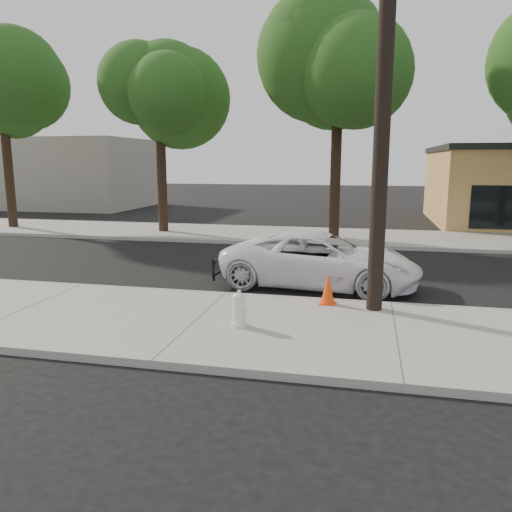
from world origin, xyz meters
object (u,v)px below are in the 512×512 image
police_cruiser (321,260)px  fire_hydrant (239,310)px  utility_pole (384,96)px  traffic_cone (328,289)px

police_cruiser → fire_hydrant: police_cruiser is taller
utility_pole → fire_hydrant: utility_pole is taller
utility_pole → traffic_cone: (-1.04, 0.20, -4.20)m
utility_pole → traffic_cone: size_ratio=12.61×
police_cruiser → traffic_cone: police_cruiser is taller
utility_pole → traffic_cone: 4.33m
utility_pole → police_cruiser: bearing=120.8°
fire_hydrant → traffic_cone: 2.53m
fire_hydrant → traffic_cone: (1.59, 1.97, 0.02)m
fire_hydrant → traffic_cone: size_ratio=0.96×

